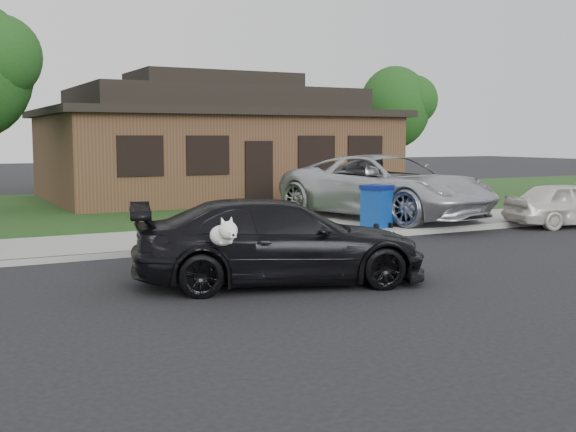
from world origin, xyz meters
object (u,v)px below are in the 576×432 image
sedan (280,242)px  white_compact (571,204)px  recycling_bin (377,206)px  minivan (386,187)px

sedan → white_compact: (10.39, 3.17, -0.09)m
sedan → recycling_bin: 6.82m
sedan → minivan: (6.46, 6.16, 0.33)m
sedan → minivan: bearing=-30.9°
white_compact → recycling_bin: white_compact is taller
white_compact → recycling_bin: (-5.33, 1.40, 0.06)m
minivan → white_compact: bearing=-51.9°
recycling_bin → sedan: bearing=-160.0°
sedan → minivan: 8.93m
minivan → recycling_bin: (-1.40, -1.59, -0.36)m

